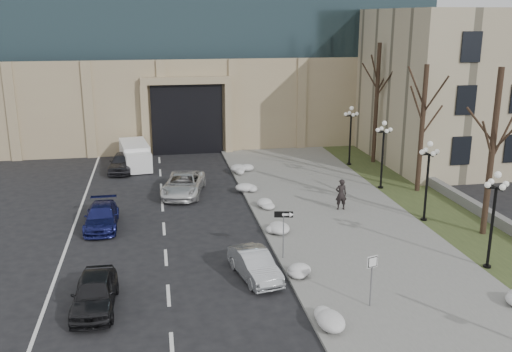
# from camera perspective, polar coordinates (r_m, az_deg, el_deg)

# --- Properties ---
(sidewalk) EXTENTS (9.00, 40.00, 0.12)m
(sidewalk) POSITION_cam_1_polar(r_m,az_deg,el_deg) (33.89, 7.99, -4.09)
(sidewalk) COLOR gray
(sidewalk) RESTS_ON ground
(curb) EXTENTS (0.30, 40.00, 0.14)m
(curb) POSITION_cam_1_polar(r_m,az_deg,el_deg) (32.82, 0.47, -4.58)
(curb) COLOR gray
(curb) RESTS_ON ground
(grass_strip) EXTENTS (4.00, 40.00, 0.10)m
(grass_strip) POSITION_cam_1_polar(r_m,az_deg,el_deg) (36.39, 17.79, -3.33)
(grass_strip) COLOR #374422
(grass_strip) RESTS_ON ground
(stone_wall) EXTENTS (0.50, 30.00, 0.70)m
(stone_wall) POSITION_cam_1_polar(r_m,az_deg,el_deg) (38.90, 19.08, -1.76)
(stone_wall) COLOR slate
(stone_wall) RESTS_ON ground
(classical_building) EXTENTS (22.00, 18.12, 12.00)m
(classical_building) POSITION_cam_1_polar(r_m,az_deg,el_deg) (53.01, 22.94, 8.58)
(classical_building) COLOR tan
(classical_building) RESTS_ON ground
(car_a) EXTENTS (1.78, 4.20, 1.42)m
(car_a) POSITION_cam_1_polar(r_m,az_deg,el_deg) (24.29, -15.84, -11.17)
(car_a) COLOR black
(car_a) RESTS_ON ground
(car_b) EXTENTS (2.11, 4.06, 1.27)m
(car_b) POSITION_cam_1_polar(r_m,az_deg,el_deg) (26.00, -0.14, -8.86)
(car_b) COLOR #B8BCC1
(car_b) RESTS_ON ground
(car_c) EXTENTS (1.78, 4.36, 1.26)m
(car_c) POSITION_cam_1_polar(r_m,az_deg,el_deg) (33.08, -15.19, -3.95)
(car_c) COLOR navy
(car_c) RESTS_ON ground
(car_d) EXTENTS (3.46, 5.59, 1.44)m
(car_d) POSITION_cam_1_polar(r_m,az_deg,el_deg) (38.00, -7.27, -0.82)
(car_d) COLOR silver
(car_d) RESTS_ON ground
(car_e) EXTENTS (2.29, 4.47, 1.46)m
(car_e) POSITION_cam_1_polar(r_m,az_deg,el_deg) (44.53, -13.21, 1.35)
(car_e) COLOR #323237
(car_e) RESTS_ON ground
(pedestrian) EXTENTS (0.72, 0.50, 1.91)m
(pedestrian) POSITION_cam_1_polar(r_m,az_deg,el_deg) (34.78, 8.50, -1.83)
(pedestrian) COLOR black
(pedestrian) RESTS_ON sidewalk
(box_truck) EXTENTS (2.69, 5.89, 1.80)m
(box_truck) POSITION_cam_1_polar(r_m,az_deg,el_deg) (45.87, -11.98, 2.03)
(box_truck) COLOR white
(box_truck) RESTS_ON ground
(one_way_sign) EXTENTS (0.94, 0.35, 2.52)m
(one_way_sign) POSITION_cam_1_polar(r_m,az_deg,el_deg) (27.23, 3.10, -4.44)
(one_way_sign) COLOR slate
(one_way_sign) RESTS_ON ground
(keep_sign) EXTENTS (0.48, 0.18, 2.30)m
(keep_sign) POSITION_cam_1_polar(r_m,az_deg,el_deg) (23.45, 11.52, -9.22)
(keep_sign) COLOR slate
(keep_sign) RESTS_ON ground
(snow_clump_b) EXTENTS (1.10, 1.60, 0.36)m
(snow_clump_b) POSITION_cam_1_polar(r_m,az_deg,el_deg) (22.26, 7.10, -14.47)
(snow_clump_b) COLOR silver
(snow_clump_b) RESTS_ON sidewalk
(snow_clump_c) EXTENTS (1.10, 1.60, 0.36)m
(snow_clump_c) POSITION_cam_1_polar(r_m,az_deg,el_deg) (26.39, 4.76, -9.34)
(snow_clump_c) COLOR silver
(snow_clump_c) RESTS_ON sidewalk
(snow_clump_d) EXTENTS (1.10, 1.60, 0.36)m
(snow_clump_d) POSITION_cam_1_polar(r_m,az_deg,el_deg) (30.61, 2.31, -5.67)
(snow_clump_d) COLOR silver
(snow_clump_d) RESTS_ON sidewalk
(snow_clump_e) EXTENTS (1.10, 1.60, 0.36)m
(snow_clump_e) POSITION_cam_1_polar(r_m,az_deg,el_deg) (35.06, 0.45, -2.84)
(snow_clump_e) COLOR silver
(snow_clump_e) RESTS_ON sidewalk
(snow_clump_f) EXTENTS (1.10, 1.60, 0.36)m
(snow_clump_f) POSITION_cam_1_polar(r_m,az_deg,el_deg) (38.52, -0.71, -1.12)
(snow_clump_f) COLOR silver
(snow_clump_f) RESTS_ON sidewalk
(snow_clump_g) EXTENTS (1.10, 1.60, 0.36)m
(snow_clump_g) POSITION_cam_1_polar(r_m,az_deg,el_deg) (42.74, -1.24, 0.58)
(snow_clump_g) COLOR silver
(snow_clump_g) RESTS_ON sidewalk
(lamppost_a) EXTENTS (1.18, 1.18, 4.76)m
(lamppost_a) POSITION_cam_1_polar(r_m,az_deg,el_deg) (28.11, 22.71, -2.88)
(lamppost_a) COLOR black
(lamppost_a) RESTS_ON ground
(lamppost_b) EXTENTS (1.18, 1.18, 4.76)m
(lamppost_b) POSITION_cam_1_polar(r_m,az_deg,el_deg) (33.49, 16.81, 0.54)
(lamppost_b) COLOR black
(lamppost_b) RESTS_ON ground
(lamppost_c) EXTENTS (1.18, 1.18, 4.76)m
(lamppost_c) POSITION_cam_1_polar(r_m,az_deg,el_deg) (39.22, 12.59, 2.99)
(lamppost_c) COLOR black
(lamppost_c) RESTS_ON ground
(lamppost_d) EXTENTS (1.18, 1.18, 4.76)m
(lamppost_d) POSITION_cam_1_polar(r_m,az_deg,el_deg) (45.15, 9.45, 4.80)
(lamppost_d) COLOR black
(lamppost_d) RESTS_ON ground
(tree_near) EXTENTS (3.20, 3.20, 9.00)m
(tree_near) POSITION_cam_1_polar(r_m,az_deg,el_deg) (31.89, 22.75, 4.33)
(tree_near) COLOR black
(tree_near) RESTS_ON ground
(tree_mid) EXTENTS (3.20, 3.20, 8.50)m
(tree_mid) POSITION_cam_1_polar(r_m,az_deg,el_deg) (38.79, 16.39, 6.25)
(tree_mid) COLOR black
(tree_mid) RESTS_ON ground
(tree_far) EXTENTS (3.20, 3.20, 9.50)m
(tree_far) POSITION_cam_1_polar(r_m,az_deg,el_deg) (45.93, 12.03, 8.74)
(tree_far) COLOR black
(tree_far) RESTS_ON ground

